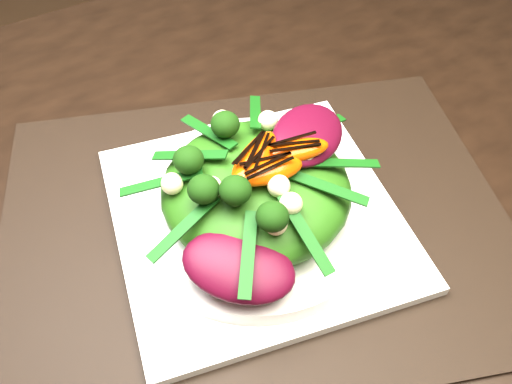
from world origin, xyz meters
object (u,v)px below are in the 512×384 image
placemat (256,221)px  plate_base (256,217)px  orange_segment (234,144)px  dining_table (417,110)px  salad_bowl (256,208)px  lettuce_mound (256,189)px

placemat → plate_base: 0.01m
placemat → plate_base: bearing=90.0°
plate_base → orange_segment: size_ratio=4.17×
dining_table → placemat: bearing=-167.6°
dining_table → salad_bowl: bearing=-167.6°
orange_segment → lettuce_mound: bearing=-78.4°
dining_table → plate_base: (-0.29, -0.06, 0.03)m
dining_table → lettuce_mound: (-0.29, -0.06, 0.07)m
salad_bowl → lettuce_mound: size_ratio=1.36×
salad_bowl → dining_table: bearing=12.4°
salad_bowl → placemat: bearing=0.0°
placemat → orange_segment: (-0.01, 0.03, 0.09)m
plate_base → lettuce_mound: 0.04m
salad_bowl → orange_segment: bearing=101.6°
plate_base → salad_bowl: (0.00, -0.00, 0.01)m
orange_segment → placemat: bearing=-78.4°
dining_table → lettuce_mound: dining_table is taller
dining_table → plate_base: 0.29m
plate_base → salad_bowl: salad_bowl is taller
placemat → orange_segment: size_ratio=7.74×
lettuce_mound → dining_table: bearing=12.4°
orange_segment → plate_base: bearing=-78.4°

